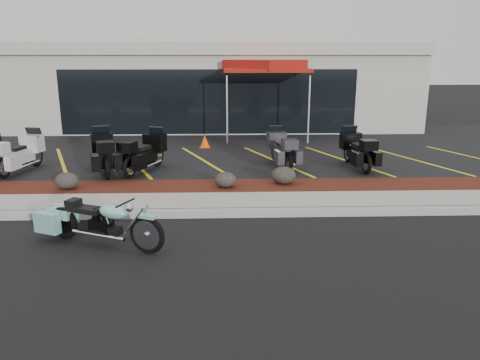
{
  "coord_description": "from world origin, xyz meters",
  "views": [
    {
      "loc": [
        0.62,
        -8.65,
        3.38
      ],
      "look_at": [
        0.95,
        1.2,
        0.72
      ],
      "focal_mm": 35.0,
      "sensor_mm": 36.0,
      "label": 1
    }
  ],
  "objects_px": {
    "hero_cruiser": "(147,229)",
    "touring_white": "(35,147)",
    "popup_canopy": "(265,67)",
    "traffic_cone": "(205,141)"
  },
  "relations": [
    {
      "from": "traffic_cone",
      "to": "hero_cruiser",
      "type": "bearing_deg",
      "value": -94.18
    },
    {
      "from": "touring_white",
      "to": "popup_canopy",
      "type": "height_order",
      "value": "popup_canopy"
    },
    {
      "from": "popup_canopy",
      "to": "touring_white",
      "type": "bearing_deg",
      "value": -141.59
    },
    {
      "from": "hero_cruiser",
      "to": "popup_canopy",
      "type": "bearing_deg",
      "value": 99.28
    },
    {
      "from": "touring_white",
      "to": "popup_canopy",
      "type": "bearing_deg",
      "value": -42.53
    },
    {
      "from": "hero_cruiser",
      "to": "popup_canopy",
      "type": "xyz_separation_m",
      "value": [
        2.97,
        11.13,
        2.43
      ]
    },
    {
      "from": "traffic_cone",
      "to": "popup_canopy",
      "type": "height_order",
      "value": "popup_canopy"
    },
    {
      "from": "hero_cruiser",
      "to": "traffic_cone",
      "type": "height_order",
      "value": "hero_cruiser"
    },
    {
      "from": "touring_white",
      "to": "traffic_cone",
      "type": "xyz_separation_m",
      "value": [
        4.89,
        2.79,
        -0.36
      ]
    },
    {
      "from": "hero_cruiser",
      "to": "touring_white",
      "type": "bearing_deg",
      "value": 148.88
    }
  ]
}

